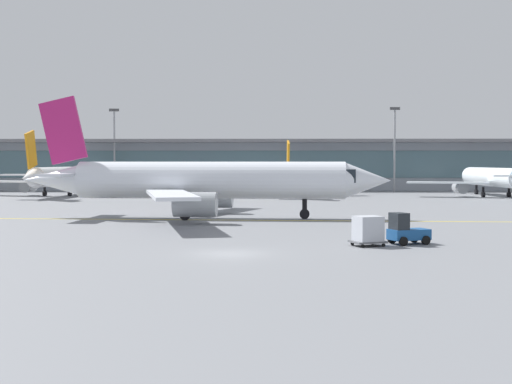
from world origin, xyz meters
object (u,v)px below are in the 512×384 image
Objects in this scene: gate_airplane_3 at (493,178)px; taxiing_regional_jet at (206,181)px; baggage_tug at (406,231)px; cargo_dolly_lead at (368,230)px; gate_airplane_2 at (284,180)px; gate_airplane_1 at (60,177)px; apron_light_mast_1 at (114,146)px; apron_light_mast_2 at (395,146)px.

taxiing_regional_jet is (-40.98, -42.29, 0.62)m from gate_airplane_3.
baggage_tug is at bearing 155.84° from gate_airplane_3.
taxiing_regional_jet is at bearing 98.39° from cargo_dolly_lead.
baggage_tug is (6.37, -66.21, -1.68)m from gate_airplane_2.
gate_airplane_3 is at bearing 46.99° from baggage_tug.
gate_airplane_1 is 1.17× the size of gate_airplane_2.
gate_airplane_1 reaches higher than baggage_tug.
gate_airplane_2 is 35.70m from apron_light_mast_1.
gate_airplane_3 is 11.67× the size of cargo_dolly_lead.
apron_light_mast_2 is (-12.23, 17.01, 5.35)m from gate_airplane_3.
apron_light_mast_1 is at bearing 70.83° from gate_airplane_3.
gate_airplane_1 is 78.36m from baggage_tug.
apron_light_mast_1 is at bearing 177.03° from apron_light_mast_2.
gate_airplane_2 is at bearing -86.44° from gate_airplane_1.
gate_airplane_3 is 1.95× the size of apron_light_mast_1.
gate_airplane_1 reaches higher than gate_airplane_2.
taxiing_regional_jet is at bearing 167.56° from gate_airplane_2.
apron_light_mast_2 reaches higher than baggage_tug.
gate_airplane_2 is at bearing 83.24° from gate_airplane_3.
gate_airplane_3 is at bearing -96.43° from gate_airplane_2.
cargo_dolly_lead is 91.26m from apron_light_mast_1.
taxiing_regional_jet is at bearing 134.00° from gate_airplane_3.
cargo_dolly_lead is at bearing -178.41° from gate_airplane_2.
gate_airplane_2 is 67.33m from cargo_dolly_lead.
baggage_tug is (-25.97, -63.46, -2.04)m from gate_airplane_3.
apron_light_mast_2 is at bearing -2.97° from apron_light_mast_1.
apron_light_mast_1 is at bearing 91.63° from cargo_dolly_lead.
taxiing_regional_jet reaches higher than gate_airplane_2.
cargo_dolly_lead is at bearing 154.15° from gate_airplane_3.
taxiing_regional_jet is 14.14× the size of cargo_dolly_lead.
gate_airplane_2 is at bearing 82.84° from taxiing_regional_jet.
cargo_dolly_lead is at bearing -101.37° from apron_light_mast_2.
taxiing_regional_jet reaches higher than baggage_tug.
gate_airplane_1 is 1.02× the size of gate_airplane_3.
taxiing_regional_jet reaches higher than gate_airplane_3.
gate_airplane_2 is 32.47m from gate_airplane_3.
gate_airplane_1 is at bearing 101.96° from baggage_tug.
gate_airplane_2 is 1.70× the size of apron_light_mast_2.
taxiing_regional_jet is 2.36× the size of apron_light_mast_1.
apron_light_mast_2 reaches higher than gate_airplane_3.
gate_airplane_3 is (32.35, -2.75, 0.37)m from gate_airplane_2.
gate_airplane_2 is at bearing 72.42° from cargo_dolly_lead.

